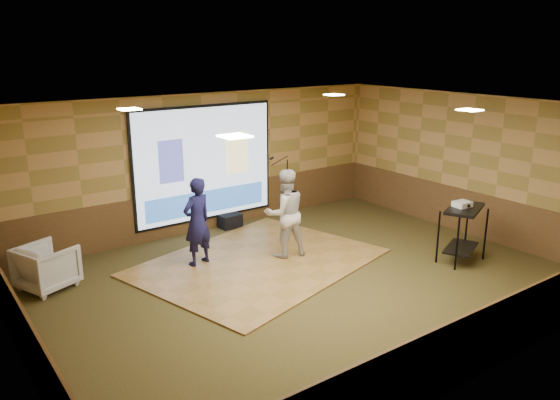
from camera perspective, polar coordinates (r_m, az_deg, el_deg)
ground at (r=9.62m, az=2.34°, el=-8.51°), size 9.00×9.00×0.00m
room_shell at (r=8.96m, az=2.49°, el=3.76°), size 9.04×7.04×3.02m
wainscot_back at (r=12.21m, az=-7.75°, el=-0.87°), size 9.00×0.04×0.95m
wainscot_front at (r=7.30m, az=19.96°, el=-13.87°), size 9.00×0.04×0.95m
wainscot_left at (r=7.78m, az=-25.32°, el=-12.57°), size 0.04×7.00×0.95m
wainscot_right at (r=12.56m, az=18.69°, el=-1.11°), size 0.04×7.00×0.95m
projector_screen at (r=11.92m, az=-7.83°, el=3.68°), size 3.32×0.06×2.52m
downlight_nw at (r=9.31m, az=-15.46°, el=9.14°), size 0.32×0.32×0.02m
downlight_ne at (r=11.59m, az=5.66°, el=10.89°), size 0.32×0.32×0.02m
downlight_sw at (r=6.35m, az=-4.74°, el=6.66°), size 0.32×0.32×0.02m
downlight_se at (r=9.38m, az=19.21°, el=8.88°), size 0.32×0.32×0.02m
dance_floor at (r=10.39m, az=-2.26°, el=-6.51°), size 4.99×4.27×0.03m
player_left at (r=10.11m, az=-8.66°, el=-2.24°), size 0.68×0.53×1.65m
player_right at (r=10.39m, az=0.52°, el=-1.39°), size 0.95×0.81×1.71m
av_table at (r=10.78m, az=18.60°, el=-2.25°), size 1.02×0.54×1.07m
projector at (r=10.69m, az=18.50°, el=-0.41°), size 0.33×0.28×0.10m
mic_stand at (r=12.57m, az=0.55°, el=-0.13°), size 0.62×0.25×1.59m
banquet_chair at (r=10.03m, az=-23.20°, el=-6.44°), size 1.09×1.07×0.77m
duffel_bag at (r=12.33m, az=-5.22°, el=-2.19°), size 0.49×0.34×0.30m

